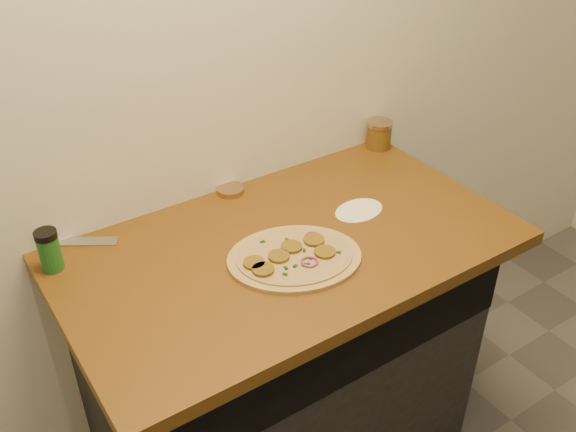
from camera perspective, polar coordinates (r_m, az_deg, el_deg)
cabinet at (r=2.02m, az=-0.49°, el=-12.70°), size 1.10×0.60×0.86m
countertop at (r=1.71m, az=-0.00°, el=-2.79°), size 1.20×0.70×0.04m
pizza at (r=1.62m, az=0.56°, el=-3.66°), size 0.44×0.44×0.02m
chefs_knife at (r=1.80m, az=-20.16°, el=-2.10°), size 0.26×0.18×0.02m
mason_jar_lid at (r=1.90m, az=-5.14°, el=2.32°), size 0.09×0.09×0.02m
salsa_jar at (r=2.16m, az=8.09°, el=7.20°), size 0.09×0.09×0.09m
spice_shaker at (r=1.67m, az=-20.46°, el=-2.87°), size 0.06×0.06×0.11m
flour_spill at (r=1.83m, az=6.31°, el=0.51°), size 0.17×0.17×0.00m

